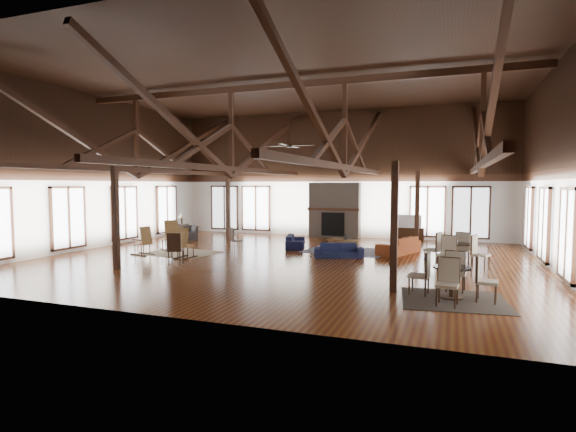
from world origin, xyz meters
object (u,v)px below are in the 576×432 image
(coffee_table, at_px, (343,241))
(tv_console, at_px, (411,234))
(cafe_table_near, at_px, (452,276))
(sofa_navy_front, at_px, (339,250))
(sofa_orange, at_px, (399,245))
(cafe_table_far, at_px, (456,251))
(sofa_navy_left, at_px, (295,241))
(armchair, at_px, (186,233))

(coffee_table, distance_m, tv_console, 4.71)
(cafe_table_near, bearing_deg, sofa_navy_front, 128.79)
(sofa_navy_front, relative_size, sofa_orange, 0.81)
(cafe_table_far, distance_m, tv_console, 6.62)
(sofa_orange, height_order, cafe_table_near, cafe_table_near)
(coffee_table, height_order, tv_console, tv_console)
(sofa_navy_left, relative_size, armchair, 1.75)
(cafe_table_near, relative_size, tv_console, 1.68)
(sofa_navy_left, xyz_separation_m, cafe_table_far, (5.96, -2.28, 0.25))
(cafe_table_far, bearing_deg, sofa_orange, 132.53)
(sofa_navy_left, bearing_deg, sofa_orange, -107.81)
(armchair, distance_m, cafe_table_far, 11.87)
(sofa_orange, xyz_separation_m, cafe_table_far, (1.93, -2.11, 0.20))
(sofa_navy_front, height_order, sofa_navy_left, sofa_navy_left)
(sofa_navy_left, distance_m, coffee_table, 1.95)
(cafe_table_near, height_order, tv_console, cafe_table_near)
(cafe_table_far, bearing_deg, tv_console, 106.38)
(sofa_navy_front, bearing_deg, armchair, 143.95)
(sofa_navy_left, height_order, tv_console, tv_console)
(sofa_navy_front, xyz_separation_m, sofa_navy_left, (-2.19, 1.78, 0.01))
(armchair, xyz_separation_m, cafe_table_far, (11.49, -2.96, 0.18))
(coffee_table, xyz_separation_m, cafe_table_far, (4.02, -2.15, 0.13))
(sofa_orange, bearing_deg, coffee_table, -71.20)
(cafe_table_far, bearing_deg, cafe_table_near, -91.48)
(sofa_orange, distance_m, cafe_table_near, 6.44)
(sofa_navy_front, relative_size, sofa_navy_left, 0.97)
(sofa_navy_front, height_order, tv_console, tv_console)
(armchair, xyz_separation_m, cafe_table_near, (11.38, -7.03, 0.17))
(armchair, relative_size, tv_console, 0.87)
(tv_console, bearing_deg, sofa_navy_front, -108.06)
(coffee_table, bearing_deg, sofa_navy_front, -62.23)
(sofa_navy_left, distance_m, armchair, 5.57)
(cafe_table_far, bearing_deg, coffee_table, 151.83)
(sofa_navy_left, bearing_deg, coffee_table, -109.08)
(sofa_navy_front, distance_m, cafe_table_near, 5.86)
(sofa_orange, relative_size, tv_console, 1.82)
(cafe_table_near, xyz_separation_m, cafe_table_far, (0.11, 4.06, 0.02))
(sofa_navy_left, xyz_separation_m, cafe_table_near, (5.86, -6.34, 0.24))
(sofa_navy_front, bearing_deg, cafe_table_far, -25.82)
(armchair, bearing_deg, sofa_navy_left, -52.26)
(sofa_orange, xyz_separation_m, cafe_table_near, (1.83, -6.17, 0.19))
(coffee_table, bearing_deg, tv_console, 82.13)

